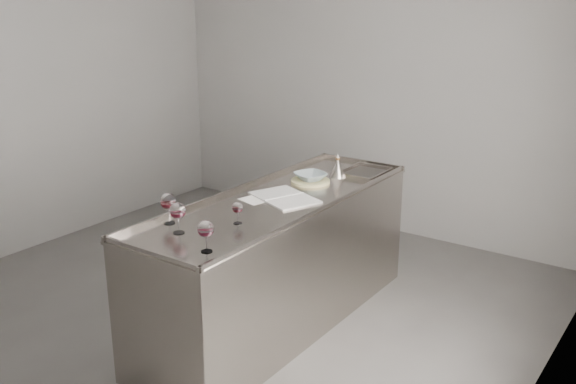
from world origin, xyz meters
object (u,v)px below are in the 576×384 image
Objects in this scene: counter at (279,262)px; wine_glass_middle at (178,211)px; wine_glass_right at (206,230)px; ceramic_bowl at (310,176)px; wine_funnel at (338,170)px; notebook at (284,197)px; wine_glass_small at (237,208)px; wine_glass_left at (168,202)px.

wine_glass_middle is at bearing -97.37° from counter.
counter is 1.16m from wine_glass_right.
ceramic_bowl is (0.07, 1.32, -0.09)m from wine_glass_middle.
wine_funnel is (0.05, 0.71, 0.53)m from counter.
wine_funnel is at bearing 86.17° from counter.
wine_glass_right is at bearing -84.29° from wine_funnel.
notebook is (0.02, 0.04, 0.47)m from counter.
wine_glass_small reaches higher than notebook.
counter is 0.89m from wine_funnel.
ceramic_bowl reaches higher than counter.
ceramic_bowl is (-0.06, 0.42, 0.04)m from notebook.
wine_funnel is (-0.17, 1.69, -0.07)m from wine_glass_right.
counter is at bearing -93.74° from notebook.
wine_glass_right is 0.80× the size of ceramic_bowl.
wine_glass_right is at bearing -79.87° from ceramic_bowl.
wine_funnel is at bearing 84.24° from wine_glass_middle.
wine_glass_small is (-0.14, 0.45, -0.03)m from wine_glass_right.
wine_funnel reaches higher than ceramic_bowl.
notebook is (-0.05, 0.57, -0.09)m from wine_glass_small.
wine_glass_small is 0.61× the size of ceramic_bowl.
wine_glass_left reaches higher than wine_glass_small.
wine_glass_middle is (-0.11, -0.86, 0.60)m from counter.
wine_glass_left is (-0.28, -0.77, 0.61)m from counter.
counter is at bearing -84.95° from ceramic_bowl.
wine_glass_middle is at bearing -119.35° from wine_glass_small.
wine_glass_middle is at bearing -76.32° from notebook.
wine_funnel is (0.03, 0.67, 0.05)m from notebook.
wine_funnel reaches higher than wine_glass_right.
counter is at bearing 102.53° from wine_glass_right.
wine_funnel is at bearing 77.72° from wine_glass_left.
wine_funnel reaches higher than counter.
wine_glass_left reaches higher than wine_funnel.
wine_glass_middle is 0.35m from wine_glass_right.
ceramic_bowl is at bearing 120.37° from notebook.
notebook is 2.40× the size of ceramic_bowl.
notebook is (0.30, 0.81, -0.13)m from wine_glass_left.
notebook is 2.89× the size of wine_funnel.
wine_glass_right is at bearing -22.74° from wine_glass_left.
wine_glass_left is 0.86× the size of ceramic_bowl.
wine_funnel reaches higher than notebook.
wine_glass_right is 1.04m from notebook.
wine_glass_right reaches higher than ceramic_bowl.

